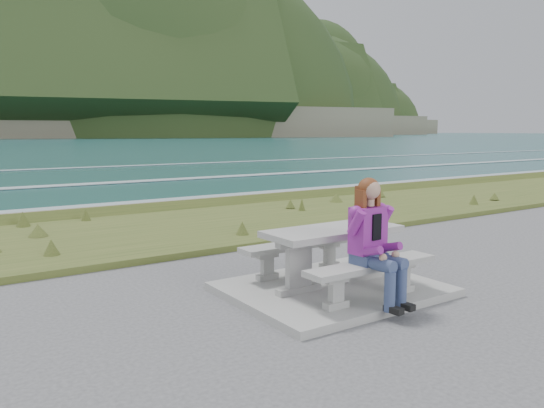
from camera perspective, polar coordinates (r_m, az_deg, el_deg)
name	(u,v)px	position (r m, az deg, el deg)	size (l,w,h in m)	color
concrete_slab	(332,289)	(6.95, 6.48, -9.09)	(2.60, 2.10, 0.10)	gray
picnic_table	(333,241)	(6.79, 6.56, -3.98)	(1.80, 0.75, 0.75)	gray
bench_landward	(372,271)	(6.35, 10.66, -7.08)	(1.80, 0.35, 0.45)	gray
bench_seaward	(300,249)	(7.38, 2.99, -4.85)	(1.80, 0.35, 0.45)	gray
grass_verge	(174,232)	(11.14, -10.45, -2.98)	(160.00, 4.50, 0.22)	#374A1C
shore_drop	(128,214)	(13.81, -15.27, -1.03)	(160.00, 0.80, 2.20)	#645E4B
ocean	(19,204)	(30.69, -25.54, -0.03)	(1600.00, 1600.00, 0.09)	#1C4F51
headland_range	(195,121)	(447.73, -8.28, 8.81)	(729.83, 363.95, 229.53)	#645E4B
seated_woman	(378,258)	(6.18, 11.32, -5.76)	(0.46, 0.75, 1.45)	navy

